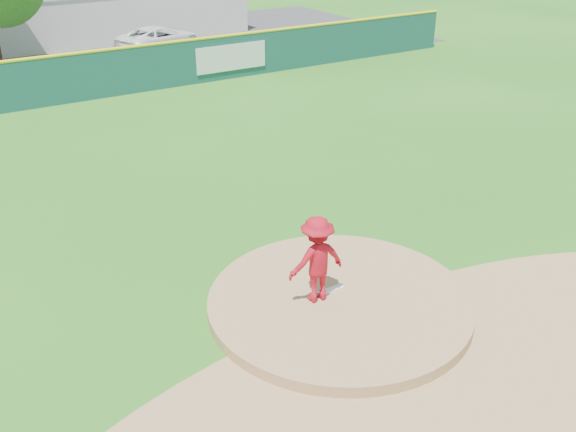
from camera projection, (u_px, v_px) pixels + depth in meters
ground at (339, 307)px, 13.45m from camera, size 120.00×120.00×0.00m
pitchers_mound at (339, 307)px, 13.45m from camera, size 5.50×5.50×0.50m
pitching_rubber at (331, 290)px, 13.55m from camera, size 0.60×0.15×0.04m
infield_dirt_arc at (442, 390)px, 11.18m from camera, size 15.40×15.40×0.01m
parking_lot at (34, 60)px, 33.82m from camera, size 44.00×16.00×0.02m
pitcher at (317, 259)px, 12.88m from camera, size 1.26×0.80×1.87m
van at (159, 38)px, 35.42m from camera, size 5.35×3.66×1.36m
pool_building_grp at (110, 6)px, 39.74m from camera, size 15.20×8.20×3.31m
fence_banners at (34, 84)px, 25.60m from camera, size 21.47×0.04×1.20m
outfield_fence at (81, 75)px, 26.55m from camera, size 40.00×0.14×2.07m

